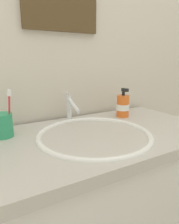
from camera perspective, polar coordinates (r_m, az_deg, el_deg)
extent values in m
cube|color=beige|center=(1.07, -8.15, 16.86)|extent=(2.26, 0.04, 2.40)
cube|color=#BCB7AD|center=(0.85, 0.75, -7.39)|extent=(1.06, 0.55, 0.04)
ellipsoid|color=white|center=(0.85, 1.03, -10.14)|extent=(0.41, 0.41, 0.11)
torus|color=white|center=(0.83, 1.04, -6.51)|extent=(0.46, 0.46, 0.02)
cylinder|color=#595B60|center=(0.87, 1.01, -13.34)|extent=(0.03, 0.03, 0.01)
cylinder|color=silver|center=(1.01, -5.95, 1.09)|extent=(0.02, 0.02, 0.13)
cylinder|color=silver|center=(0.96, -4.72, 1.90)|extent=(0.02, 0.11, 0.06)
cylinder|color=silver|center=(1.01, -6.40, 5.19)|extent=(0.01, 0.05, 0.01)
cylinder|color=#2D9966|center=(0.87, -23.08, -3.43)|extent=(0.08, 0.08, 0.09)
cylinder|color=red|center=(0.84, -21.37, -0.66)|extent=(0.02, 0.02, 0.17)
cube|color=white|center=(0.82, -21.44, 4.99)|extent=(0.02, 0.02, 0.03)
cylinder|color=orange|center=(1.10, 9.25, 1.66)|extent=(0.07, 0.07, 0.11)
cylinder|color=black|center=(1.08, 9.39, 5.11)|extent=(0.02, 0.02, 0.02)
cube|color=black|center=(1.07, 9.84, 6.07)|extent=(0.02, 0.04, 0.02)
cylinder|color=white|center=(1.10, 9.24, 1.39)|extent=(0.07, 0.07, 0.03)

